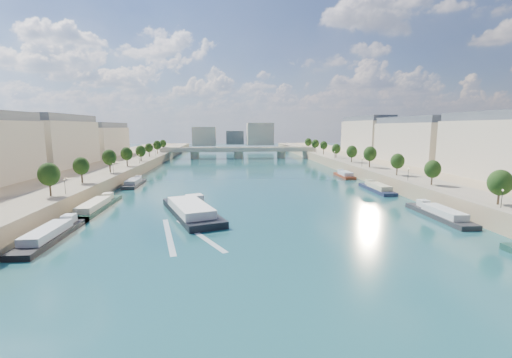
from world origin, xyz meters
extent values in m
plane|color=#0E3B3E|center=(0.00, 100.00, 0.00)|extent=(700.00, 700.00, 0.00)
cube|color=#9E8460|center=(-72.00, 100.00, 2.50)|extent=(44.00, 520.00, 5.00)
cube|color=#9E8460|center=(72.00, 100.00, 2.50)|extent=(44.00, 520.00, 5.00)
cube|color=gray|center=(-57.00, 100.00, 5.05)|extent=(14.00, 520.00, 0.10)
cube|color=gray|center=(57.00, 100.00, 5.05)|extent=(14.00, 520.00, 0.10)
cylinder|color=#382B1E|center=(-55.00, 66.00, 6.91)|extent=(0.50, 0.50, 3.82)
ellipsoid|color=black|center=(-55.00, 66.00, 10.50)|extent=(4.80, 4.80, 5.52)
cylinder|color=#382B1E|center=(-55.00, 90.00, 6.91)|extent=(0.50, 0.50, 3.82)
ellipsoid|color=black|center=(-55.00, 90.00, 10.50)|extent=(4.80, 4.80, 5.52)
cylinder|color=#382B1E|center=(-55.00, 114.00, 6.91)|extent=(0.50, 0.50, 3.82)
ellipsoid|color=black|center=(-55.00, 114.00, 10.50)|extent=(4.80, 4.80, 5.52)
cylinder|color=#382B1E|center=(-55.00, 138.00, 6.91)|extent=(0.50, 0.50, 3.82)
ellipsoid|color=black|center=(-55.00, 138.00, 10.50)|extent=(4.80, 4.80, 5.52)
cylinder|color=#382B1E|center=(-55.00, 162.00, 6.91)|extent=(0.50, 0.50, 3.82)
ellipsoid|color=black|center=(-55.00, 162.00, 10.50)|extent=(4.80, 4.80, 5.52)
cylinder|color=#382B1E|center=(-55.00, 186.00, 6.91)|extent=(0.50, 0.50, 3.82)
ellipsoid|color=black|center=(-55.00, 186.00, 10.50)|extent=(4.80, 4.80, 5.52)
cylinder|color=#382B1E|center=(-55.00, 210.00, 6.91)|extent=(0.50, 0.50, 3.82)
ellipsoid|color=black|center=(-55.00, 210.00, 10.50)|extent=(4.80, 4.80, 5.52)
cylinder|color=#382B1E|center=(-55.00, 234.00, 6.91)|extent=(0.50, 0.50, 3.82)
ellipsoid|color=black|center=(-55.00, 234.00, 10.50)|extent=(4.80, 4.80, 5.52)
cylinder|color=#382B1E|center=(55.00, 50.00, 6.91)|extent=(0.50, 0.50, 3.82)
ellipsoid|color=black|center=(55.00, 50.00, 10.50)|extent=(4.80, 4.80, 5.52)
cylinder|color=#382B1E|center=(55.00, 74.00, 6.91)|extent=(0.50, 0.50, 3.82)
ellipsoid|color=black|center=(55.00, 74.00, 10.50)|extent=(4.80, 4.80, 5.52)
cylinder|color=#382B1E|center=(55.00, 98.00, 6.91)|extent=(0.50, 0.50, 3.82)
ellipsoid|color=black|center=(55.00, 98.00, 10.50)|extent=(4.80, 4.80, 5.52)
cylinder|color=#382B1E|center=(55.00, 122.00, 6.91)|extent=(0.50, 0.50, 3.82)
ellipsoid|color=black|center=(55.00, 122.00, 10.50)|extent=(4.80, 4.80, 5.52)
cylinder|color=#382B1E|center=(55.00, 146.00, 6.91)|extent=(0.50, 0.50, 3.82)
ellipsoid|color=black|center=(55.00, 146.00, 10.50)|extent=(4.80, 4.80, 5.52)
cylinder|color=#382B1E|center=(55.00, 170.00, 6.91)|extent=(0.50, 0.50, 3.82)
ellipsoid|color=black|center=(55.00, 170.00, 10.50)|extent=(4.80, 4.80, 5.52)
cylinder|color=#382B1E|center=(55.00, 194.00, 6.91)|extent=(0.50, 0.50, 3.82)
ellipsoid|color=black|center=(55.00, 194.00, 10.50)|extent=(4.80, 4.80, 5.52)
cylinder|color=#382B1E|center=(55.00, 218.00, 6.91)|extent=(0.50, 0.50, 3.82)
ellipsoid|color=black|center=(55.00, 218.00, 10.50)|extent=(4.80, 4.80, 5.52)
cylinder|color=#382B1E|center=(55.00, 242.00, 6.91)|extent=(0.50, 0.50, 3.82)
ellipsoid|color=black|center=(55.00, 242.00, 10.50)|extent=(4.80, 4.80, 5.52)
cylinder|color=black|center=(-52.50, 70.00, 7.00)|extent=(0.14, 0.14, 4.00)
sphere|color=#FFE5B2|center=(-52.50, 70.00, 9.10)|extent=(0.36, 0.36, 0.36)
cylinder|color=black|center=(-52.50, 110.00, 7.00)|extent=(0.14, 0.14, 4.00)
sphere|color=#FFE5B2|center=(-52.50, 110.00, 9.10)|extent=(0.36, 0.36, 0.36)
cylinder|color=black|center=(-52.50, 150.00, 7.00)|extent=(0.14, 0.14, 4.00)
sphere|color=#FFE5B2|center=(-52.50, 150.00, 9.10)|extent=(0.36, 0.36, 0.36)
cylinder|color=black|center=(-52.50, 190.00, 7.00)|extent=(0.14, 0.14, 4.00)
sphere|color=#FFE5B2|center=(-52.50, 190.00, 9.10)|extent=(0.36, 0.36, 0.36)
cylinder|color=black|center=(52.50, 45.00, 7.00)|extent=(0.14, 0.14, 4.00)
sphere|color=#FFE5B2|center=(52.50, 45.00, 9.10)|extent=(0.36, 0.36, 0.36)
cylinder|color=black|center=(52.50, 85.00, 7.00)|extent=(0.14, 0.14, 4.00)
sphere|color=#FFE5B2|center=(52.50, 85.00, 9.10)|extent=(0.36, 0.36, 0.36)
cylinder|color=black|center=(52.50, 125.00, 7.00)|extent=(0.14, 0.14, 4.00)
sphere|color=#FFE5B2|center=(52.50, 125.00, 9.10)|extent=(0.36, 0.36, 0.36)
cylinder|color=black|center=(52.50, 165.00, 7.00)|extent=(0.14, 0.14, 4.00)
sphere|color=#FFE5B2|center=(52.50, 165.00, 9.10)|extent=(0.36, 0.36, 0.36)
cylinder|color=black|center=(52.50, 205.00, 7.00)|extent=(0.14, 0.14, 4.00)
sphere|color=#FFE5B2|center=(52.50, 205.00, 9.10)|extent=(0.36, 0.36, 0.36)
cube|color=#BCAF91|center=(-85.00, 141.00, 15.00)|extent=(16.00, 52.00, 20.00)
cube|color=#474C54|center=(-85.00, 141.00, 26.60)|extent=(14.72, 50.44, 3.20)
cube|color=#BCAF91|center=(-85.00, 199.00, 15.00)|extent=(16.00, 52.00, 20.00)
cube|color=#474C54|center=(-85.00, 199.00, 26.60)|extent=(14.72, 50.44, 3.20)
cube|color=#BCAF91|center=(85.00, 83.00, 15.00)|extent=(16.00, 52.00, 20.00)
cube|color=#474C54|center=(85.00, 83.00, 26.60)|extent=(14.72, 50.44, 3.20)
cube|color=#BCAF91|center=(85.00, 141.00, 15.00)|extent=(16.00, 52.00, 20.00)
cube|color=#474C54|center=(85.00, 141.00, 26.60)|extent=(14.72, 50.44, 3.20)
cube|color=#BCAF91|center=(85.00, 199.00, 15.00)|extent=(16.00, 52.00, 20.00)
cube|color=#474C54|center=(85.00, 199.00, 26.60)|extent=(14.72, 50.44, 3.20)
cube|color=#BCAF91|center=(-30.00, 310.00, 14.00)|extent=(22.00, 18.00, 18.00)
cube|color=#BCAF91|center=(25.00, 320.00, 16.00)|extent=(26.00, 20.00, 22.00)
cube|color=#474C54|center=(0.00, 335.00, 12.00)|extent=(18.00, 16.00, 14.00)
cube|color=#C1B79E|center=(0.00, 228.04, 6.20)|extent=(112.00, 11.00, 2.20)
cube|color=#C1B79E|center=(0.00, 223.04, 7.70)|extent=(112.00, 0.80, 0.90)
cube|color=#C1B79E|center=(0.00, 233.04, 7.70)|extent=(112.00, 0.80, 0.90)
cylinder|color=#C1B79E|center=(-32.00, 228.04, 2.50)|extent=(6.40, 6.40, 5.00)
cylinder|color=#C1B79E|center=(0.00, 228.04, 2.50)|extent=(6.40, 6.40, 5.00)
cylinder|color=#C1B79E|center=(32.00, 228.04, 2.50)|extent=(6.40, 6.40, 5.00)
cube|color=#C1B79E|center=(-52.00, 228.04, 2.50)|extent=(6.00, 12.00, 5.00)
cube|color=#C1B79E|center=(52.00, 228.04, 2.50)|extent=(6.00, 12.00, 5.00)
cube|color=black|center=(-18.37, 64.36, 0.55)|extent=(19.58, 33.29, 2.29)
cube|color=white|center=(-18.37, 61.79, 2.72)|extent=(14.19, 22.17, 2.06)
cube|color=white|center=(-18.37, 73.98, 2.59)|extent=(5.62, 5.19, 1.80)
cube|color=silver|center=(-21.57, 47.36, 0.02)|extent=(7.01, 25.61, 0.04)
cube|color=silver|center=(-15.17, 47.36, 0.02)|extent=(12.87, 23.71, 0.04)
cube|color=black|center=(-45.50, 47.49, 0.30)|extent=(5.00, 26.06, 1.80)
cube|color=silver|center=(-45.50, 45.40, 2.00)|extent=(4.10, 14.33, 1.60)
cube|color=silver|center=(-45.50, 55.30, 2.10)|extent=(2.50, 3.13, 1.80)
cube|color=#193F2E|center=(-45.50, 72.64, 0.30)|extent=(5.00, 29.74, 1.80)
cube|color=beige|center=(-45.50, 70.26, 2.00)|extent=(4.10, 16.36, 1.60)
cube|color=beige|center=(-45.50, 81.56, 2.10)|extent=(2.50, 3.57, 1.80)
cube|color=#28282B|center=(-45.50, 112.64, 0.30)|extent=(5.00, 20.02, 1.80)
cube|color=#919399|center=(-45.50, 111.04, 2.00)|extent=(4.10, 11.01, 1.60)
cube|color=#919399|center=(-45.50, 118.65, 2.10)|extent=(2.50, 2.40, 1.80)
cube|color=#29292C|center=(45.50, 56.30, 0.30)|extent=(5.00, 24.18, 1.80)
cube|color=silver|center=(45.50, 54.37, 2.00)|extent=(4.10, 13.30, 1.60)
cube|color=silver|center=(45.50, 63.56, 2.10)|extent=(2.50, 2.90, 1.80)
cube|color=#1B223D|center=(45.50, 93.18, 0.30)|extent=(5.00, 22.21, 1.80)
cube|color=beige|center=(45.50, 91.40, 2.00)|extent=(4.10, 12.22, 1.60)
cube|color=beige|center=(45.50, 99.84, 2.10)|extent=(2.50, 2.67, 1.80)
cube|color=maroon|center=(45.50, 127.82, 0.30)|extent=(5.00, 17.60, 1.80)
cube|color=silver|center=(45.50, 126.41, 2.00)|extent=(4.10, 9.68, 1.60)
cube|color=silver|center=(45.50, 133.10, 2.10)|extent=(2.50, 2.11, 1.80)
camera|label=1|loc=(-8.92, -24.99, 23.13)|focal=24.00mm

